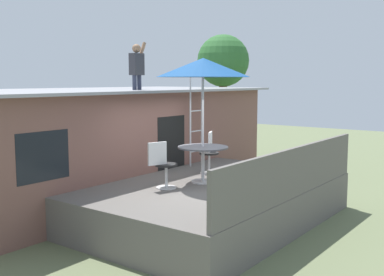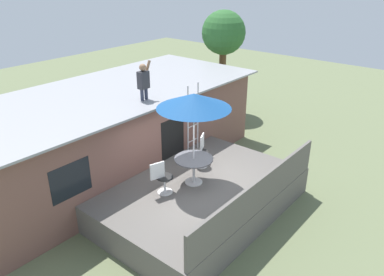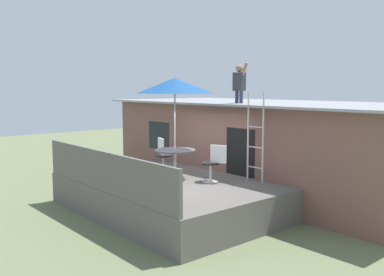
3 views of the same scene
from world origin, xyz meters
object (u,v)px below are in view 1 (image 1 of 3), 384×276
patio_chair_left (163,165)px  person_figure (137,63)px  backyard_tree (223,63)px  step_ladder (196,121)px  patio_chair_right (209,153)px  patio_table (203,154)px  patio_umbrella (203,68)px

patio_chair_left → person_figure: bearing=73.6°
backyard_tree → step_ladder: bearing=-153.3°
person_figure → patio_chair_right: 2.66m
person_figure → patio_chair_left: person_figure is taller
patio_chair_left → patio_chair_right: bearing=22.9°
patio_table → patio_chair_left: 0.98m
step_ladder → patio_chair_left: (-2.45, -1.00, -0.64)m
patio_table → step_ladder: 2.07m
step_ladder → person_figure: 2.03m
patio_umbrella → person_figure: size_ratio=2.29×
patio_table → backyard_tree: (6.82, 3.96, 2.14)m
patio_umbrella → person_figure: person_figure is taller
patio_umbrella → patio_chair_left: 2.12m
patio_table → person_figure: (0.26, 2.06, 1.90)m
step_ladder → patio_chair_left: 2.73m
patio_table → backyard_tree: bearing=30.1°
patio_chair_left → backyard_tree: 8.86m
patio_umbrella → backyard_tree: bearing=30.1°
patio_table → patio_chair_right: 1.04m
person_figure → backyard_tree: backyard_tree is taller
patio_chair_left → backyard_tree: size_ratio=0.20×
step_ladder → backyard_tree: 6.14m
step_ladder → patio_chair_right: step_ladder is taller
person_figure → patio_chair_right: person_figure is taller
patio_chair_right → patio_umbrella: bearing=-0.0°
patio_umbrella → step_ladder: size_ratio=1.15×
person_figure → patio_chair_left: 2.94m
patio_table → step_ladder: bearing=40.2°
patio_umbrella → person_figure: 2.08m
patio_umbrella → person_figure: bearing=82.9°
patio_umbrella → backyard_tree: (6.82, 3.96, 0.38)m
patio_chair_left → patio_umbrella: bearing=-0.0°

